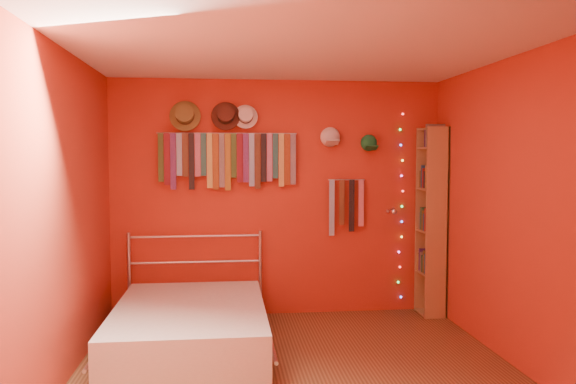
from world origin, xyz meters
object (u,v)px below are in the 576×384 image
object	(u,v)px
tie_rack	(228,157)
reading_lamp	(393,211)
bookshelf	(435,220)
bed	(190,326)

from	to	relation	value
tie_rack	reading_lamp	xyz separation A→B (m)	(1.72, -0.15, -0.57)
tie_rack	bookshelf	bearing A→B (deg)	-4.06
reading_lamp	bed	size ratio (longest dim) A/B	0.14
reading_lamp	bed	bearing A→B (deg)	-157.72
bookshelf	reading_lamp	bearing A→B (deg)	179.05
tie_rack	bed	xyz separation A→B (m)	(-0.35, -1.00, -1.47)
bookshelf	bed	bearing A→B (deg)	-161.62
reading_lamp	bookshelf	size ratio (longest dim) A/B	0.14
reading_lamp	bed	world-z (taller)	reading_lamp
reading_lamp	bookshelf	bearing A→B (deg)	-0.95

